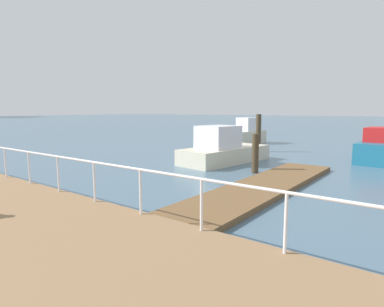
% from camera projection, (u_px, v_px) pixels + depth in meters
% --- Properties ---
extents(ground_plane, '(300.00, 300.00, 0.00)m').
position_uv_depth(ground_plane, '(45.00, 167.00, 16.04)').
color(ground_plane, slate).
extents(floating_dock, '(10.89, 2.00, 0.18)m').
position_uv_depth(floating_dock, '(259.00, 188.00, 11.21)').
color(floating_dock, brown).
rests_on(floating_dock, ground_plane).
extents(boardwalk_railing, '(0.06, 25.90, 1.08)m').
position_uv_depth(boardwalk_railing, '(169.00, 184.00, 6.86)').
color(boardwalk_railing, white).
rests_on(boardwalk_railing, boardwalk).
extents(dock_piling_0, '(0.34, 0.34, 2.52)m').
position_uv_depth(dock_piling_0, '(258.00, 133.00, 21.60)').
color(dock_piling_0, '#473826').
rests_on(dock_piling_0, ground_plane).
extents(dock_piling_2, '(0.30, 0.30, 1.75)m').
position_uv_depth(dock_piling_2, '(255.00, 153.00, 14.33)').
color(dock_piling_2, '#473826').
rests_on(dock_piling_2, ground_plane).
extents(moored_boat_0, '(5.77, 2.11, 1.87)m').
position_uv_depth(moored_boat_0, '(383.00, 148.00, 17.87)').
color(moored_boat_0, '#1E6B8C').
rests_on(moored_boat_0, ground_plane).
extents(moored_boat_2, '(4.72, 2.38, 2.17)m').
position_uv_depth(moored_boat_2, '(244.00, 134.00, 26.80)').
color(moored_boat_2, beige).
rests_on(moored_boat_2, ground_plane).
extents(moored_boat_3, '(5.63, 2.86, 1.99)m').
position_uv_depth(moored_boat_3, '(223.00, 150.00, 17.15)').
color(moored_boat_3, beige).
rests_on(moored_boat_3, ground_plane).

